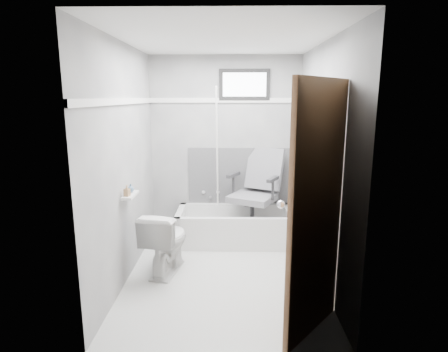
{
  "coord_description": "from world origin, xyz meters",
  "views": [
    {
      "loc": [
        0.07,
        -3.72,
        1.86
      ],
      "look_at": [
        0.0,
        0.35,
        1.0
      ],
      "focal_mm": 30.0,
      "sensor_mm": 36.0,
      "label": 1
    }
  ],
  "objects_px": {
    "bathtub": "(235,226)",
    "toilet": "(166,241)",
    "office_chair": "(252,192)",
    "soap_bottle_a": "(127,191)",
    "soap_bottle_b": "(131,188)",
    "door": "(363,226)"
  },
  "relations": [
    {
      "from": "bathtub",
      "to": "toilet",
      "type": "distance_m",
      "value": 1.16
    },
    {
      "from": "bathtub",
      "to": "door",
      "type": "distance_m",
      "value": 2.5
    },
    {
      "from": "bathtub",
      "to": "soap_bottle_a",
      "type": "distance_m",
      "value": 1.73
    },
    {
      "from": "toilet",
      "to": "door",
      "type": "distance_m",
      "value": 2.19
    },
    {
      "from": "door",
      "to": "soap_bottle_b",
      "type": "bearing_deg",
      "value": 147.54
    },
    {
      "from": "bathtub",
      "to": "toilet",
      "type": "xyz_separation_m",
      "value": [
        -0.75,
        -0.88,
        0.13
      ]
    },
    {
      "from": "soap_bottle_a",
      "to": "soap_bottle_b",
      "type": "distance_m",
      "value": 0.14
    },
    {
      "from": "office_chair",
      "to": "soap_bottle_b",
      "type": "relative_size",
      "value": 12.77
    },
    {
      "from": "office_chair",
      "to": "soap_bottle_a",
      "type": "height_order",
      "value": "office_chair"
    },
    {
      "from": "office_chair",
      "to": "door",
      "type": "distance_m",
      "value": 2.35
    },
    {
      "from": "soap_bottle_a",
      "to": "soap_bottle_b",
      "type": "height_order",
      "value": "soap_bottle_a"
    },
    {
      "from": "soap_bottle_a",
      "to": "soap_bottle_b",
      "type": "xyz_separation_m",
      "value": [
        0.0,
        0.14,
        -0.01
      ]
    },
    {
      "from": "office_chair",
      "to": "door",
      "type": "height_order",
      "value": "door"
    },
    {
      "from": "toilet",
      "to": "door",
      "type": "height_order",
      "value": "door"
    },
    {
      "from": "soap_bottle_b",
      "to": "toilet",
      "type": "bearing_deg",
      "value": 19.33
    },
    {
      "from": "bathtub",
      "to": "soap_bottle_a",
      "type": "height_order",
      "value": "soap_bottle_a"
    },
    {
      "from": "door",
      "to": "soap_bottle_b",
      "type": "xyz_separation_m",
      "value": [
        -1.92,
        1.22,
        -0.04
      ]
    },
    {
      "from": "bathtub",
      "to": "toilet",
      "type": "bearing_deg",
      "value": -130.55
    },
    {
      "from": "office_chair",
      "to": "toilet",
      "type": "height_order",
      "value": "office_chair"
    },
    {
      "from": "office_chair",
      "to": "door",
      "type": "xyz_separation_m",
      "value": [
        0.62,
        -2.25,
        0.33
      ]
    },
    {
      "from": "toilet",
      "to": "door",
      "type": "xyz_separation_m",
      "value": [
        1.6,
        -1.33,
        0.66
      ]
    },
    {
      "from": "soap_bottle_a",
      "to": "soap_bottle_b",
      "type": "relative_size",
      "value": 1.34
    }
  ]
}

